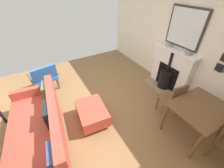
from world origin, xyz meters
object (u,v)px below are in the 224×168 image
Objects in this scene: fireplace at (169,72)px; sofa at (40,129)px; mantel_bowl_near at (168,45)px; ottoman at (92,113)px; dining_chair_near_fireplace at (174,98)px; mantel_bowl_far at (188,53)px; armchair_accent at (44,76)px; dining_table at (199,111)px.

sofa is (3.33, 0.04, -0.15)m from fireplace.
mantel_bowl_near reaches higher than fireplace.
mantel_bowl_near is 0.16× the size of ottoman.
mantel_bowl_near reaches higher than dining_chair_near_fireplace.
sofa is 2.68m from dining_chair_near_fireplace.
mantel_bowl_far is 2.54m from ottoman.
mantel_bowl_near is at bearing -172.20° from ottoman.
ottoman is (2.35, -0.25, -0.92)m from mantel_bowl_far.
sofa is (3.35, 0.29, -0.82)m from mantel_bowl_near.
mantel_bowl_far reaches higher than dining_chair_near_fireplace.
sofa is 1.62m from armchair_accent.
armchair_accent is 0.84× the size of dining_table.
sofa is 2.59× the size of ottoman.
mantel_bowl_near is 2.55m from ottoman.
ottoman is (2.35, 0.32, -0.92)m from mantel_bowl_near.
fireplace is 9.05× the size of mantel_bowl_near.
armchair_accent is 3.23m from dining_chair_near_fireplace.
fireplace is 1.36× the size of dining_chair_near_fireplace.
sofa is 1.00m from ottoman.
dining_table is at bearing 91.38° from dining_chair_near_fireplace.
mantel_bowl_far is 0.18× the size of armchair_accent.
sofa is at bearing -16.54° from dining_chair_near_fireplace.
sofa is 2.18× the size of dining_table.
dining_chair_near_fireplace is (0.77, 0.80, 0.03)m from fireplace.
mantel_bowl_near reaches higher than sofa.
dining_chair_near_fireplace is (-1.56, 0.73, 0.29)m from ottoman.
mantel_bowl_far is 1.12m from dining_chair_near_fireplace.
armchair_accent is (2.99, -1.54, -0.03)m from fireplace.
ottoman is at bearing -6.14° from mantel_bowl_far.
dining_chair_near_fireplace reaches higher than sofa.
mantel_bowl_near reaches higher than mantel_bowl_far.
mantel_bowl_near is 0.89× the size of mantel_bowl_far.
armchair_accent reaches higher than ottoman.
dining_table is (0.78, 1.00, -0.52)m from mantel_bowl_far.
armchair_accent is at bearing -67.73° from ottoman.
fireplace is at bearing -119.86° from dining_table.
mantel_bowl_near is at bearing 156.84° from armchair_accent.
ottoman is at bearing 178.38° from sofa.
mantel_bowl_near is 0.14× the size of dining_table.
dining_chair_near_fireplace is (-2.56, 0.76, 0.18)m from sofa.
mantel_bowl_near is 1.83m from dining_table.
armchair_accent is at bearing -27.18° from fireplace.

